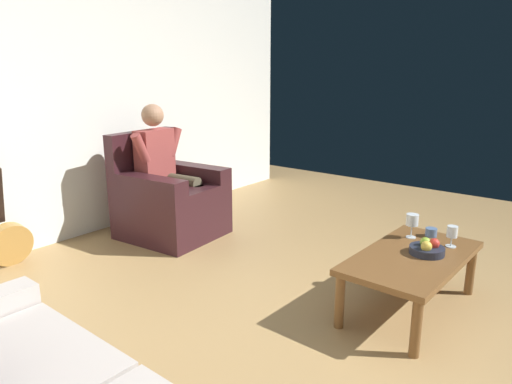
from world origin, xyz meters
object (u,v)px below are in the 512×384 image
(armchair, at_px, (168,201))
(wine_glass_far, at_px, (412,221))
(wine_glass_near, at_px, (452,233))
(fruit_bowl, at_px, (427,249))
(person_seated, at_px, (165,166))
(coffee_table, at_px, (412,262))
(guitar, at_px, (9,240))
(candle_jar, at_px, (431,232))

(armchair, bearing_deg, wine_glass_far, 92.67)
(wine_glass_far, bearing_deg, wine_glass_near, 88.46)
(armchair, xyz_separation_m, fruit_bowl, (-0.06, 2.44, 0.09))
(person_seated, distance_m, wine_glass_far, 2.30)
(person_seated, height_order, wine_glass_far, person_seated)
(armchair, relative_size, coffee_table, 0.89)
(guitar, relative_size, wine_glass_far, 5.36)
(armchair, relative_size, candle_jar, 12.13)
(person_seated, relative_size, coffee_table, 1.12)
(person_seated, distance_m, candle_jar, 2.42)
(wine_glass_far, xyz_separation_m, fruit_bowl, (0.24, 0.20, -0.09))
(coffee_table, xyz_separation_m, guitar, (1.28, -2.85, -0.13))
(armchair, xyz_separation_m, wine_glass_near, (-0.29, 2.52, 0.15))
(wine_glass_near, bearing_deg, guitar, -62.25)
(coffee_table, bearing_deg, fruit_bowl, 133.66)
(wine_glass_far, relative_size, candle_jar, 2.16)
(coffee_table, height_order, wine_glass_far, wine_glass_far)
(armchair, distance_m, person_seated, 0.33)
(armchair, height_order, candle_jar, armchair)
(coffee_table, bearing_deg, person_seated, -90.23)
(armchair, xyz_separation_m, person_seated, (0.00, -0.03, 0.33))
(armchair, height_order, person_seated, person_seated)
(armchair, bearing_deg, candle_jar, 95.16)
(guitar, bearing_deg, candle_jar, 121.09)
(armchair, distance_m, wine_glass_far, 2.27)
(guitar, xyz_separation_m, wine_glass_far, (-1.59, 2.73, 0.30))
(armchair, height_order, fruit_bowl, armchair)
(person_seated, distance_m, wine_glass_near, 2.57)
(armchair, xyz_separation_m, candle_jar, (-0.41, 2.35, 0.08))
(wine_glass_near, height_order, wine_glass_far, wine_glass_far)
(wine_glass_far, relative_size, fruit_bowl, 0.79)
(wine_glass_far, distance_m, fruit_bowl, 0.32)
(armchair, bearing_deg, coffee_table, 84.88)
(guitar, distance_m, candle_jar, 3.31)
(guitar, height_order, fruit_bowl, guitar)
(armchair, distance_m, wine_glass_near, 2.54)
(person_seated, height_order, fruit_bowl, person_seated)
(wine_glass_near, relative_size, candle_jar, 1.82)
(person_seated, xyz_separation_m, wine_glass_far, (-0.30, 2.27, -0.16))
(guitar, xyz_separation_m, wine_glass_near, (-1.58, 3.01, 0.28))
(person_seated, relative_size, candle_jar, 15.34)
(guitar, xyz_separation_m, fruit_bowl, (-1.35, 2.93, 0.22))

